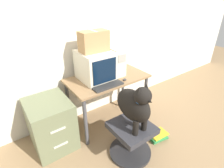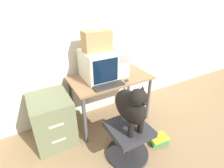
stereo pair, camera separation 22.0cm
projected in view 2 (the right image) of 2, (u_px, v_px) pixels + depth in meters
name	position (u px, v px, depth m)	size (l,w,h in m)	color
ground_plane	(121.00, 131.00, 2.68)	(12.00, 12.00, 0.00)	#937551
wall_back	(97.00, 36.00, 2.63)	(8.00, 0.05, 2.60)	silver
desk	(110.00, 84.00, 2.62)	(1.18, 0.66, 0.77)	olive
crt_monitor	(98.00, 65.00, 2.45)	(0.43, 0.49, 0.41)	beige
pc_tower	(117.00, 60.00, 2.62)	(0.18, 0.44, 0.41)	beige
keyboard	(109.00, 86.00, 2.31)	(0.43, 0.14, 0.03)	#2D2D2D
computer_mouse	(127.00, 80.00, 2.44)	(0.06, 0.04, 0.03)	#333333
office_chair	(128.00, 140.00, 2.18)	(0.55, 0.55, 0.46)	#262628
dog	(131.00, 106.00, 1.92)	(0.24, 0.51, 0.61)	black
filing_cabinet	(52.00, 120.00, 2.38)	(0.51, 0.60, 0.68)	#6B7251
cardboard_box	(97.00, 41.00, 2.29)	(0.37, 0.21, 0.27)	#A87F51
book_stack_floor	(158.00, 140.00, 2.46)	(0.30, 0.25, 0.08)	#2D8C47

